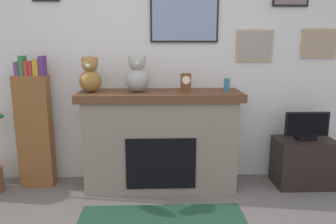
% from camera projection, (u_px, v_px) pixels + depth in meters
% --- Properties ---
extents(back_wall, '(5.20, 0.15, 2.60)m').
position_uv_depth(back_wall, '(144.00, 65.00, 3.68)').
color(back_wall, silver).
rests_on(back_wall, ground_plane).
extents(fireplace, '(1.70, 0.57, 1.05)m').
position_uv_depth(fireplace, '(160.00, 139.00, 3.53)').
color(fireplace, gray).
rests_on(fireplace, ground_plane).
extents(bookshelf, '(0.35, 0.16, 1.42)m').
position_uv_depth(bookshelf, '(35.00, 127.00, 3.51)').
color(bookshelf, brown).
rests_on(bookshelf, ground_plane).
extents(tv_stand, '(0.62, 0.40, 0.52)m').
position_uv_depth(tv_stand, '(304.00, 162.00, 3.60)').
color(tv_stand, black).
rests_on(tv_stand, ground_plane).
extents(television, '(0.47, 0.14, 0.31)m').
position_uv_depth(television, '(307.00, 127.00, 3.52)').
color(television, black).
rests_on(television, tv_stand).
extents(candle_jar, '(0.06, 0.06, 0.14)m').
position_uv_depth(candle_jar, '(227.00, 85.00, 3.42)').
color(candle_jar, teal).
rests_on(candle_jar, fireplace).
extents(mantel_clock, '(0.10, 0.08, 0.19)m').
position_uv_depth(mantel_clock, '(186.00, 82.00, 3.40)').
color(mantel_clock, brown).
rests_on(mantel_clock, fireplace).
extents(teddy_bear_grey, '(0.23, 0.23, 0.37)m').
position_uv_depth(teddy_bear_grey, '(90.00, 76.00, 3.35)').
color(teddy_bear_grey, olive).
rests_on(teddy_bear_grey, fireplace).
extents(teddy_bear_brown, '(0.24, 0.24, 0.39)m').
position_uv_depth(teddy_bear_brown, '(137.00, 75.00, 3.36)').
color(teddy_bear_brown, '#9E9C95').
rests_on(teddy_bear_brown, fireplace).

